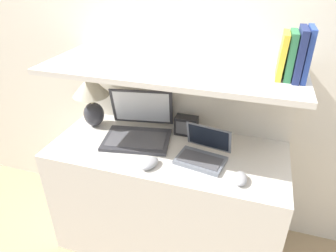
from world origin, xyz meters
name	(u,v)px	position (x,y,z in m)	size (l,w,h in m)	color
wall_back	(184,48)	(0.00, 0.62, 1.20)	(6.00, 0.05, 2.40)	silver
desk	(166,198)	(0.00, 0.28, 0.36)	(1.32, 0.56, 0.72)	silver
back_riser	(180,144)	(0.00, 0.58, 0.57)	(1.32, 0.04, 1.15)	silver
shelf	(170,69)	(0.00, 0.35, 1.16)	(1.32, 0.50, 0.03)	silver
table_lamp	(91,94)	(-0.52, 0.41, 0.93)	(0.22, 0.22, 0.33)	#2D2D33
laptop_large	(139,129)	(-0.20, 0.36, 0.77)	(0.43, 0.40, 0.26)	#333338
laptop_small	(203,153)	(0.21, 0.25, 0.76)	(0.28, 0.25, 0.17)	slate
computer_mouse	(149,163)	(-0.03, 0.10, 0.74)	(0.10, 0.13, 0.04)	#99999E
second_mouse	(240,178)	(0.42, 0.12, 0.74)	(0.07, 0.11, 0.04)	#99999E
router_box	(186,125)	(0.06, 0.48, 0.78)	(0.13, 0.08, 0.11)	black
book_blue	(307,54)	(0.62, 0.35, 1.29)	(0.02, 0.16, 0.23)	#284293
book_navy	(299,54)	(0.59, 0.35, 1.29)	(0.03, 0.17, 0.23)	navy
book_green	(291,55)	(0.55, 0.35, 1.28)	(0.03, 0.14, 0.21)	#2D7042
book_yellow	(282,55)	(0.52, 0.35, 1.28)	(0.03, 0.15, 0.20)	gold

